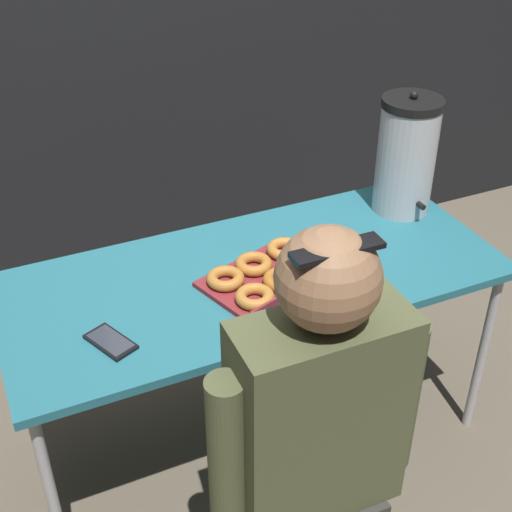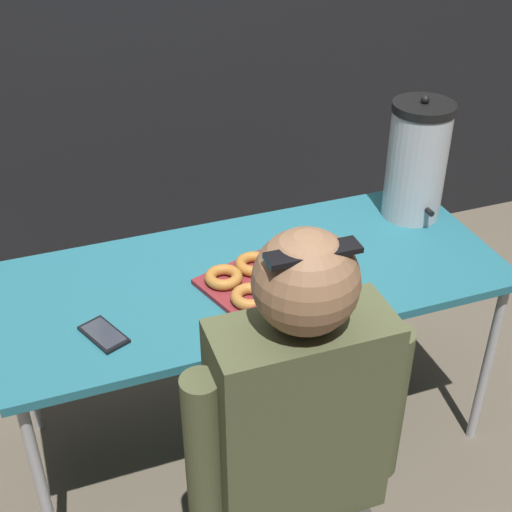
# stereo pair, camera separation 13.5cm
# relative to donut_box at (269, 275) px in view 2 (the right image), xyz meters

# --- Properties ---
(ground_plane) EXTENTS (12.00, 12.00, 0.00)m
(ground_plane) POSITION_rel_donut_box_xyz_m (-0.03, 0.06, -0.73)
(ground_plane) COLOR brown
(folding_table) EXTENTS (1.55, 0.67, 0.70)m
(folding_table) POSITION_rel_donut_box_xyz_m (-0.03, 0.06, -0.07)
(folding_table) COLOR #236675
(folding_table) RESTS_ON ground
(donut_box) EXTENTS (0.45, 0.37, 0.05)m
(donut_box) POSITION_rel_donut_box_xyz_m (0.00, 0.00, 0.00)
(donut_box) COLOR maroon
(donut_box) RESTS_ON folding_table
(coffee_urn) EXTENTS (0.21, 0.23, 0.43)m
(coffee_urn) POSITION_rel_donut_box_xyz_m (0.61, 0.21, 0.18)
(coffee_urn) COLOR #B7B7BC
(coffee_urn) RESTS_ON folding_table
(cell_phone) EXTENTS (0.13, 0.17, 0.01)m
(cell_phone) POSITION_rel_donut_box_xyz_m (-0.52, -0.08, -0.02)
(cell_phone) COLOR black
(cell_phone) RESTS_ON folding_table
(person_seated) EXTENTS (0.56, 0.23, 1.23)m
(person_seated) POSITION_rel_donut_box_xyz_m (-0.14, -0.56, -0.13)
(person_seated) COLOR #33332D
(person_seated) RESTS_ON ground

